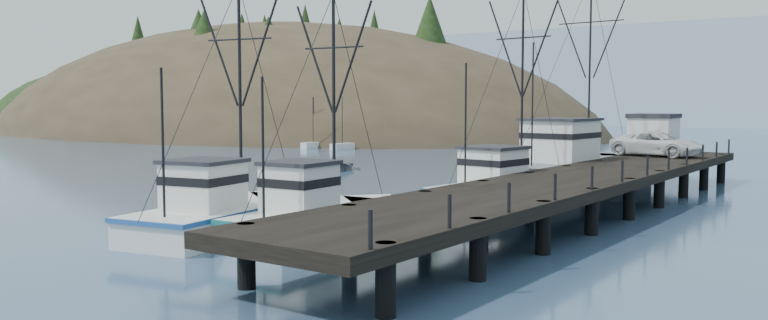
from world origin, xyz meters
The scene contains 12 objects.
ground centered at (0.00, 0.00, 0.00)m, with size 400.00×400.00×0.00m, color #324E71.
pier centered at (14.00, 16.00, 1.69)m, with size 6.00×44.00×2.00m.
headland centered at (-74.95, 78.61, -4.55)m, with size 134.80×78.00×51.00m.
distant_ridge_far centered at (-40.00, 185.00, 0.00)m, with size 180.00×25.00×18.00m, color silver.
moored_sailboats centered at (-35.76, 55.66, 0.33)m, with size 19.28×21.08×6.35m.
trawler_near centered at (7.70, 3.79, 0.82)m, with size 3.92×10.23×10.49m.
trawler_mid centered at (3.73, 2.26, 0.82)m, with size 5.38×11.25×11.08m.
trawler_far centered at (9.61, 17.44, 0.82)m, with size 4.94×12.04×12.15m.
work_vessel centered at (9.41, 27.63, 1.23)m, with size 6.14×17.47×14.32m.
pier_shed centered at (12.50, 34.00, 3.42)m, with size 3.00×3.20×2.80m.
pickup_truck centered at (13.48, 31.45, 2.82)m, with size 2.71×5.89×1.64m, color silver.
motorboat centered at (-11.17, 27.08, 0.00)m, with size 3.71×5.20×1.08m, color #53585C.
Camera 1 is at (27.84, -19.66, 5.68)m, focal length 35.00 mm.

